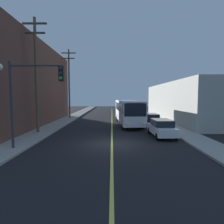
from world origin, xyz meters
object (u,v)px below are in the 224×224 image
object	(u,v)px
parked_car_white	(162,128)
traffic_signal_left_corner	(33,88)
parked_car_black	(151,120)
utility_pole_mid	(69,81)
fire_hydrant	(171,124)
city_bus	(128,111)
utility_pole_near	(36,70)

from	to	relation	value
parked_car_white	traffic_signal_left_corner	bearing A→B (deg)	-156.32
parked_car_black	traffic_signal_left_corner	xyz separation A→B (m)	(-10.31, -10.58, 3.46)
parked_car_white	utility_pole_mid	size ratio (longest dim) A/B	0.39
parked_car_black	fire_hydrant	size ratio (longest dim) A/B	5.26
traffic_signal_left_corner	city_bus	bearing A→B (deg)	59.30
utility_pole_near	traffic_signal_left_corner	size ratio (longest dim) A/B	1.89
parked_car_black	traffic_signal_left_corner	distance (m)	15.17
fire_hydrant	traffic_signal_left_corner	bearing A→B (deg)	-144.92
parked_car_black	utility_pole_mid	distance (m)	16.16
city_bus	utility_pole_mid	size ratio (longest dim) A/B	1.06
parked_car_white	fire_hydrant	size ratio (longest dim) A/B	5.31
city_bus	parked_car_white	size ratio (longest dim) A/B	2.75
parked_car_white	traffic_signal_left_corner	distance (m)	11.51
parked_car_white	city_bus	bearing A→B (deg)	106.22
utility_pole_near	traffic_signal_left_corner	world-z (taller)	utility_pole_near
city_bus	traffic_signal_left_corner	xyz separation A→B (m)	(-7.61, -12.82, 2.49)
parked_car_white	utility_pole_near	distance (m)	13.52
traffic_signal_left_corner	utility_pole_near	bearing A→B (deg)	109.61
traffic_signal_left_corner	fire_hydrant	size ratio (longest dim) A/B	7.14
city_bus	utility_pole_near	bearing A→B (deg)	-145.52
parked_car_black	traffic_signal_left_corner	world-z (taller)	traffic_signal_left_corner
utility_pole_near	utility_pole_mid	world-z (taller)	utility_pole_mid
parked_car_black	utility_pole_near	bearing A→B (deg)	-160.27
traffic_signal_left_corner	utility_pole_mid	bearing A→B (deg)	95.60
parked_car_white	parked_car_black	size ratio (longest dim) A/B	1.01
parked_car_white	parked_car_black	world-z (taller)	same
utility_pole_near	fire_hydrant	xyz separation A→B (m)	(14.43, 2.51, -5.76)
utility_pole_mid	traffic_signal_left_corner	bearing A→B (deg)	-84.40
city_bus	utility_pole_near	xyz separation A→B (m)	(-9.78, -6.72, 4.53)
parked_car_black	utility_pole_near	size ratio (longest dim) A/B	0.39
city_bus	parked_car_black	world-z (taller)	city_bus
city_bus	fire_hydrant	distance (m)	6.39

